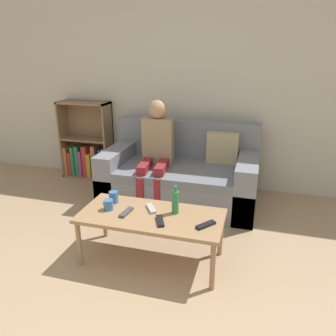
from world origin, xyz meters
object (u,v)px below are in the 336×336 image
object	(u,v)px
bookshelf	(88,150)
cup_far	(108,205)
cup_near	(114,197)
tv_remote_0	(151,208)
tv_remote_2	(160,221)
person_adult	(157,145)
couch	(181,176)
coffee_table	(151,219)
bottle	(175,202)
tv_remote_3	(126,212)
tv_remote_1	(206,225)

from	to	relation	value
bookshelf	cup_far	size ratio (longest dim) A/B	11.97
cup_near	tv_remote_0	distance (m)	0.36
bookshelf	tv_remote_0	bearing A→B (deg)	-47.13
tv_remote_2	tv_remote_0	bearing A→B (deg)	103.04
person_adult	couch	bearing A→B (deg)	13.88
coffee_table	bottle	distance (m)	0.24
couch	coffee_table	world-z (taller)	couch
tv_remote_3	couch	bearing A→B (deg)	89.29
cup_near	tv_remote_1	bearing A→B (deg)	-12.69
person_adult	tv_remote_3	xyz separation A→B (m)	(0.11, -1.18, -0.24)
bookshelf	person_adult	world-z (taller)	person_adult
cup_near	tv_remote_3	world-z (taller)	cup_near
tv_remote_0	tv_remote_1	xyz separation A→B (m)	(0.49, -0.15, 0.00)
tv_remote_1	coffee_table	bearing A→B (deg)	-149.83
person_adult	tv_remote_1	size ratio (longest dim) A/B	7.22
coffee_table	cup_far	bearing A→B (deg)	-177.80
couch	tv_remote_0	distance (m)	1.17
bookshelf	tv_remote_2	size ratio (longest dim) A/B	5.98
tv_remote_3	bottle	world-z (taller)	bottle
cup_far	couch	bearing A→B (deg)	75.48
tv_remote_0	tv_remote_3	size ratio (longest dim) A/B	0.97
tv_remote_2	bottle	size ratio (longest dim) A/B	0.73
tv_remote_3	cup_far	bearing A→B (deg)	177.34
coffee_table	tv_remote_1	distance (m)	0.47
bookshelf	cup_far	xyz separation A→B (m)	(1.12, -1.67, 0.10)
person_adult	tv_remote_1	xyz separation A→B (m)	(0.77, -1.21, -0.24)
person_adult	tv_remote_0	distance (m)	1.13
person_adult	cup_far	xyz separation A→B (m)	(-0.06, -1.16, -0.21)
couch	person_adult	xyz separation A→B (m)	(-0.27, -0.10, 0.39)
tv_remote_1	bottle	size ratio (longest dim) A/B	0.68
coffee_table	tv_remote_0	xyz separation A→B (m)	(-0.03, 0.08, 0.05)
tv_remote_0	bookshelf	bearing A→B (deg)	99.88
bookshelf	tv_remote_0	xyz separation A→B (m)	(1.46, -1.58, 0.06)
bookshelf	tv_remote_3	xyz separation A→B (m)	(1.29, -1.70, 0.06)
coffee_table	tv_remote_2	world-z (taller)	tv_remote_2
coffee_table	bookshelf	bearing A→B (deg)	132.02
person_adult	bottle	bearing A→B (deg)	-70.72
tv_remote_3	bottle	size ratio (longest dim) A/B	0.73
person_adult	bottle	world-z (taller)	person_adult
bookshelf	tv_remote_3	distance (m)	2.13
tv_remote_1	bottle	bearing A→B (deg)	-168.87
tv_remote_1	couch	bearing A→B (deg)	149.71
tv_remote_2	bottle	world-z (taller)	bottle
tv_remote_2	person_adult	bearing A→B (deg)	85.10
cup_near	tv_remote_3	xyz separation A→B (m)	(0.19, -0.16, -0.04)
cup_far	tv_remote_2	bearing A→B (deg)	-10.47
cup_near	couch	bearing A→B (deg)	73.06
couch	bookshelf	distance (m)	1.51
cup_far	tv_remote_1	distance (m)	0.83
coffee_table	tv_remote_1	size ratio (longest dim) A/B	7.21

